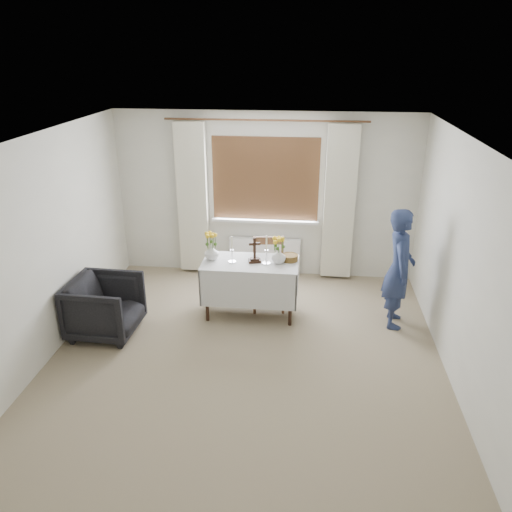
{
  "coord_description": "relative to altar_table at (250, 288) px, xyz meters",
  "views": [
    {
      "loc": [
        0.65,
        -4.72,
        3.35
      ],
      "look_at": [
        0.03,
        0.94,
        0.93
      ],
      "focal_mm": 35.0,
      "sensor_mm": 36.0,
      "label": 1
    }
  ],
  "objects": [
    {
      "name": "ground",
      "position": [
        0.07,
        -1.14,
        -0.38
      ],
      "size": [
        5.0,
        5.0,
        0.0
      ],
      "primitive_type": "plane",
      "color": "gray",
      "rests_on": "ground"
    },
    {
      "name": "altar_table",
      "position": [
        0.0,
        0.0,
        0.0
      ],
      "size": [
        1.24,
        0.64,
        0.76
      ],
      "primitive_type": "cube",
      "color": "silver",
      "rests_on": "ground"
    },
    {
      "name": "wooden_chair",
      "position": [
        0.22,
        0.22,
        0.1
      ],
      "size": [
        0.5,
        0.5,
        0.97
      ],
      "primitive_type": null,
      "rotation": [
        0.0,
        0.0,
        0.12
      ],
      "color": "#59311E",
      "rests_on": "ground"
    },
    {
      "name": "armchair",
      "position": [
        -1.73,
        -0.68,
        -0.01
      ],
      "size": [
        0.84,
        0.81,
        0.74
      ],
      "primitive_type": "imported",
      "rotation": [
        0.0,
        0.0,
        1.54
      ],
      "color": "black",
      "rests_on": "ground"
    },
    {
      "name": "person",
      "position": [
        1.87,
        -0.03,
        0.4
      ],
      "size": [
        0.41,
        0.59,
        1.55
      ],
      "primitive_type": "imported",
      "rotation": [
        0.0,
        0.0,
        1.5
      ],
      "color": "navy",
      "rests_on": "ground"
    },
    {
      "name": "radiator",
      "position": [
        0.07,
        1.28,
        -0.08
      ],
      "size": [
        1.1,
        0.1,
        0.6
      ],
      "primitive_type": "cube",
      "color": "white",
      "rests_on": "ground"
    },
    {
      "name": "wooden_cross",
      "position": [
        0.06,
        0.0,
        0.55
      ],
      "size": [
        0.18,
        0.15,
        0.34
      ],
      "primitive_type": null,
      "rotation": [
        0.0,
        0.0,
        0.24
      ],
      "color": "black",
      "rests_on": "altar_table"
    },
    {
      "name": "candlestick_left",
      "position": [
        -0.23,
        -0.03,
        0.56
      ],
      "size": [
        0.13,
        0.13,
        0.35
      ],
      "primitive_type": null,
      "rotation": [
        0.0,
        0.0,
        -0.29
      ],
      "color": "white",
      "rests_on": "altar_table"
    },
    {
      "name": "candlestick_right",
      "position": [
        0.21,
        -0.03,
        0.57
      ],
      "size": [
        0.11,
        0.11,
        0.39
      ],
      "primitive_type": null,
      "rotation": [
        0.0,
        0.0,
        -0.02
      ],
      "color": "white",
      "rests_on": "altar_table"
    },
    {
      "name": "flower_vase_left",
      "position": [
        -0.51,
        0.03,
        0.48
      ],
      "size": [
        0.24,
        0.24,
        0.2
      ],
      "primitive_type": "imported",
      "rotation": [
        0.0,
        0.0,
        -0.33
      ],
      "color": "silver",
      "rests_on": "altar_table"
    },
    {
      "name": "flower_vase_right",
      "position": [
        0.36,
        0.01,
        0.48
      ],
      "size": [
        0.23,
        0.23,
        0.19
      ],
      "primitive_type": "imported",
      "rotation": [
        0.0,
        0.0,
        0.29
      ],
      "color": "silver",
      "rests_on": "altar_table"
    },
    {
      "name": "wicker_basket",
      "position": [
        0.5,
        0.11,
        0.42
      ],
      "size": [
        0.25,
        0.25,
        0.08
      ],
      "primitive_type": "cylinder",
      "rotation": [
        0.0,
        0.0,
        -0.16
      ],
      "color": "brown",
      "rests_on": "altar_table"
    }
  ]
}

